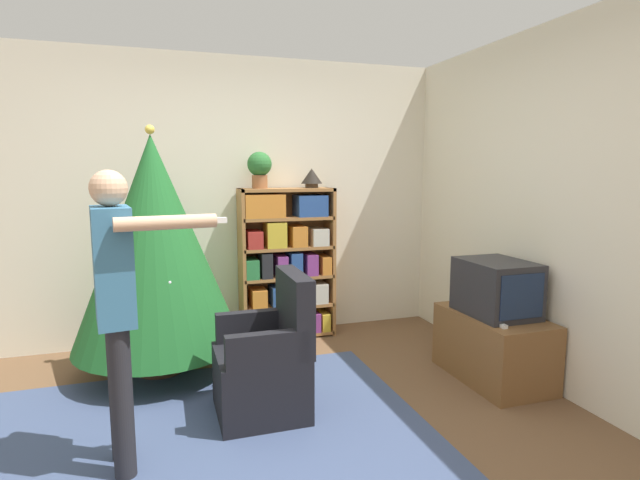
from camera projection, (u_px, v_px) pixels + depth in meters
ground_plane at (278, 445)px, 2.88m from camera, size 14.00×14.00×0.00m
wall_back at (225, 200)px, 4.65m from camera, size 8.00×0.10×2.60m
wall_right at (580, 211)px, 3.34m from camera, size 0.10×8.00×2.60m
area_rug at (200, 436)px, 2.96m from camera, size 2.75×2.07×0.01m
bookshelf at (286, 263)px, 4.67m from camera, size 0.88×0.31×1.41m
tv_stand at (493, 347)px, 3.76m from camera, size 0.51×0.87×0.51m
television at (496, 288)px, 3.70m from camera, size 0.43×0.56×0.41m
game_remote at (500, 325)px, 3.43m from camera, size 0.04×0.12×0.02m
christmas_tree at (155, 243)px, 3.79m from camera, size 1.27×1.27×1.91m
armchair at (267, 365)px, 3.23m from camera, size 0.57×0.56×0.92m
standing_person at (117, 297)px, 2.54m from camera, size 0.67×0.47×1.58m
potted_plant at (259, 167)px, 4.48m from camera, size 0.22×0.22×0.33m
table_lamp at (312, 177)px, 4.65m from camera, size 0.20×0.20×0.18m
book_pile_near_tree at (237, 379)px, 3.71m from camera, size 0.18×0.15×0.07m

